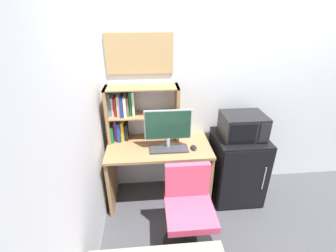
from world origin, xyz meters
The scene contains 11 objects.
wall_back centered at (0.40, 0.02, 1.30)m, with size 6.40×0.04×2.60m, color silver.
wall_left centered at (-1.62, -1.60, 1.30)m, with size 0.04×4.40×2.60m, color silver.
desk centered at (-0.99, -0.29, 0.50)m, with size 1.13×0.59×0.74m.
hutch_bookshelf centered at (-1.26, -0.11, 1.06)m, with size 0.79×0.23×0.62m.
monitor centered at (-0.89, -0.35, 0.98)m, with size 0.49×0.18×0.44m.
keyboard centered at (-0.88, -0.39, 0.75)m, with size 0.41×0.16×0.02m, color #333338.
computer_mouse centered at (-0.62, -0.40, 0.75)m, with size 0.06×0.10×0.03m, color black.
mini_fridge centered at (-0.07, -0.31, 0.41)m, with size 0.56×0.57×0.81m.
microwave centered at (-0.07, -0.31, 0.94)m, with size 0.45×0.37×0.27m.
desk_chair centered at (-0.75, -0.95, 0.37)m, with size 0.50×0.50×0.84m.
wall_corkboard centered at (-1.15, -0.01, 1.67)m, with size 0.69×0.02×0.41m, color tan.
Camera 1 is at (-1.08, -2.51, 2.07)m, focal length 25.19 mm.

